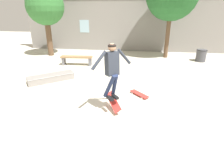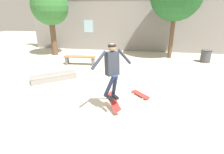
{
  "view_description": "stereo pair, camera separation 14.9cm",
  "coord_description": "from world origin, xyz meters",
  "px_view_note": "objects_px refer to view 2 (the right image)",
  "views": [
    {
      "loc": [
        0.27,
        -4.27,
        2.79
      ],
      "look_at": [
        -0.33,
        0.17,
        1.1
      ],
      "focal_mm": 28.0,
      "sensor_mm": 36.0,
      "label": 1
    },
    {
      "loc": [
        0.42,
        -4.25,
        2.79
      ],
      "look_at": [
        -0.33,
        0.17,
        1.1
      ],
      "focal_mm": 28.0,
      "sensor_mm": 36.0,
      "label": 2
    }
  ],
  "objects_px": {
    "park_bench": "(80,58)",
    "trash_bin": "(206,56)",
    "skate_ledge": "(54,77)",
    "skateboard_flipping": "(113,102)",
    "tree_left": "(50,7)",
    "skateboard_resting": "(140,94)",
    "skater": "(112,67)"
  },
  "relations": [
    {
      "from": "skater",
      "to": "tree_left",
      "type": "bearing_deg",
      "value": 178.56
    },
    {
      "from": "park_bench",
      "to": "skateboard_flipping",
      "type": "height_order",
      "value": "park_bench"
    },
    {
      "from": "trash_bin",
      "to": "skateboard_flipping",
      "type": "distance_m",
      "value": 7.55
    },
    {
      "from": "park_bench",
      "to": "tree_left",
      "type": "bearing_deg",
      "value": 138.34
    },
    {
      "from": "tree_left",
      "to": "skateboard_resting",
      "type": "distance_m",
      "value": 8.47
    },
    {
      "from": "park_bench",
      "to": "skater",
      "type": "bearing_deg",
      "value": -62.85
    },
    {
      "from": "park_bench",
      "to": "trash_bin",
      "type": "bearing_deg",
      "value": 11.23
    },
    {
      "from": "skateboard_resting",
      "to": "skateboard_flipping",
      "type": "bearing_deg",
      "value": -79.42
    },
    {
      "from": "tree_left",
      "to": "trash_bin",
      "type": "xyz_separation_m",
      "value": [
        9.5,
        -0.3,
        -2.67
      ]
    },
    {
      "from": "tree_left",
      "to": "skateboard_resting",
      "type": "xyz_separation_m",
      "value": [
        5.85,
        -5.35,
        -2.98
      ]
    },
    {
      "from": "skate_ledge",
      "to": "trash_bin",
      "type": "xyz_separation_m",
      "value": [
        7.34,
        4.15,
        0.23
      ]
    },
    {
      "from": "park_bench",
      "to": "skateboard_resting",
      "type": "xyz_separation_m",
      "value": [
        3.38,
        -3.33,
        -0.3
      ]
    },
    {
      "from": "skateboard_resting",
      "to": "tree_left",
      "type": "bearing_deg",
      "value": -175.6
    },
    {
      "from": "trash_bin",
      "to": "skateboard_flipping",
      "type": "bearing_deg",
      "value": -125.9
    },
    {
      "from": "skateboard_resting",
      "to": "park_bench",
      "type": "bearing_deg",
      "value": -177.8
    },
    {
      "from": "skate_ledge",
      "to": "skateboard_flipping",
      "type": "bearing_deg",
      "value": -72.61
    },
    {
      "from": "skateboard_flipping",
      "to": "skater",
      "type": "bearing_deg",
      "value": -44.93
    },
    {
      "from": "tree_left",
      "to": "park_bench",
      "type": "xyz_separation_m",
      "value": [
        2.48,
        -2.02,
        -2.68
      ]
    },
    {
      "from": "park_bench",
      "to": "skateboard_flipping",
      "type": "xyz_separation_m",
      "value": [
        2.59,
        -4.4,
        -0.08
      ]
    },
    {
      "from": "trash_bin",
      "to": "skateboard_resting",
      "type": "height_order",
      "value": "trash_bin"
    },
    {
      "from": "trash_bin",
      "to": "skateboard_resting",
      "type": "relative_size",
      "value": 1.0
    },
    {
      "from": "tree_left",
      "to": "skate_ledge",
      "type": "xyz_separation_m",
      "value": [
        2.15,
        -4.45,
        -2.9
      ]
    },
    {
      "from": "skater",
      "to": "skateboard_flipping",
      "type": "bearing_deg",
      "value": 126.0
    },
    {
      "from": "skate_ledge",
      "to": "trash_bin",
      "type": "bearing_deg",
      "value": -9.09
    },
    {
      "from": "park_bench",
      "to": "trash_bin",
      "type": "height_order",
      "value": "trash_bin"
    },
    {
      "from": "park_bench",
      "to": "skater",
      "type": "distance_m",
      "value": 5.28
    },
    {
      "from": "trash_bin",
      "to": "park_bench",
      "type": "bearing_deg",
      "value": -166.27
    },
    {
      "from": "park_bench",
      "to": "skateboard_resting",
      "type": "distance_m",
      "value": 4.75
    },
    {
      "from": "park_bench",
      "to": "trash_bin",
      "type": "relative_size",
      "value": 2.45
    },
    {
      "from": "tree_left",
      "to": "skateboard_flipping",
      "type": "distance_m",
      "value": 8.64
    },
    {
      "from": "park_bench",
      "to": "skater",
      "type": "height_order",
      "value": "skater"
    },
    {
      "from": "tree_left",
      "to": "skateboard_flipping",
      "type": "bearing_deg",
      "value": -51.72
    }
  ]
}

